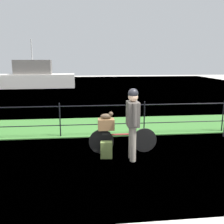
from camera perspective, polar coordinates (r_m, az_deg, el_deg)
ground_plane at (r=5.69m, az=-0.62°, el=-11.84°), size 60.00×60.00×0.00m
grass_strip at (r=8.63m, az=-2.60°, el=-3.28°), size 27.00×2.40×0.03m
harbor_water at (r=18.23m, az=-4.49°, el=4.88°), size 30.00×30.00×0.00m
iron_fence at (r=7.45m, az=-2.14°, el=-0.97°), size 18.04×0.04×1.05m
bicycle_main at (r=6.19m, az=2.39°, el=-6.55°), size 1.71×0.16×0.62m
wooden_crate at (r=6.03m, az=-1.39°, el=-2.86°), size 0.40×0.27×0.27m
terrier_dog at (r=5.98m, az=-1.16°, el=-0.89°), size 0.32×0.14×0.18m
cyclist_person at (r=5.60m, az=4.83°, el=-1.42°), size 0.26×0.54×1.68m
backpack_on_paving at (r=5.92m, az=-1.30°, el=-8.76°), size 0.30×0.21×0.40m
moored_boat_near at (r=21.27m, az=-17.76°, el=7.62°), size 6.70×2.07×3.85m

